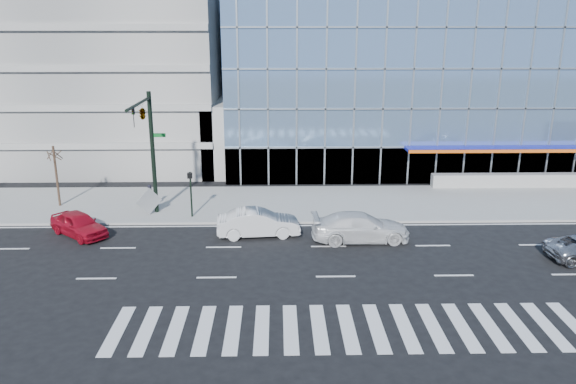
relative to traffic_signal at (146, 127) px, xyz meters
name	(u,v)px	position (x,y,z in m)	size (l,w,h in m)	color
ground	(329,246)	(11.00, -4.57, -6.16)	(160.00, 160.00, 0.00)	black
sidewalk	(319,203)	(11.00, 3.43, -6.09)	(120.00, 8.00, 0.15)	gray
theatre_building	(449,74)	(25.00, 21.43, 1.34)	(42.00, 26.00, 15.00)	#799FCB
parking_garage	(98,48)	(-9.00, 21.43, 3.84)	(24.00, 24.00, 20.00)	gray
ramp_block	(241,136)	(5.00, 13.43, -3.16)	(6.00, 8.00, 6.00)	gray
traffic_signal	(146,127)	(0.00, 0.00, 0.00)	(1.14, 5.74, 8.00)	black
ped_signal_post	(191,187)	(2.50, 0.37, -4.02)	(0.30, 0.33, 3.00)	black
street_tree_near	(54,154)	(-7.00, 2.93, -2.39)	(1.10, 1.10, 4.23)	#332319
white_suv	(360,227)	(12.93, -3.65, -5.34)	(2.32, 5.70, 1.65)	silver
white_sedan	(258,223)	(6.93, -2.77, -5.35)	(1.72, 4.93, 1.62)	silver
red_sedan	(79,224)	(-3.83, -2.53, -5.44)	(1.71, 4.26, 1.45)	#A90D1F
pedestrian	(151,196)	(-0.56, 2.36, -5.20)	(0.59, 0.39, 1.63)	black
tilted_panel	(149,201)	(-0.34, 0.88, -5.10)	(1.30, 0.06, 1.30)	#A3A3A3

